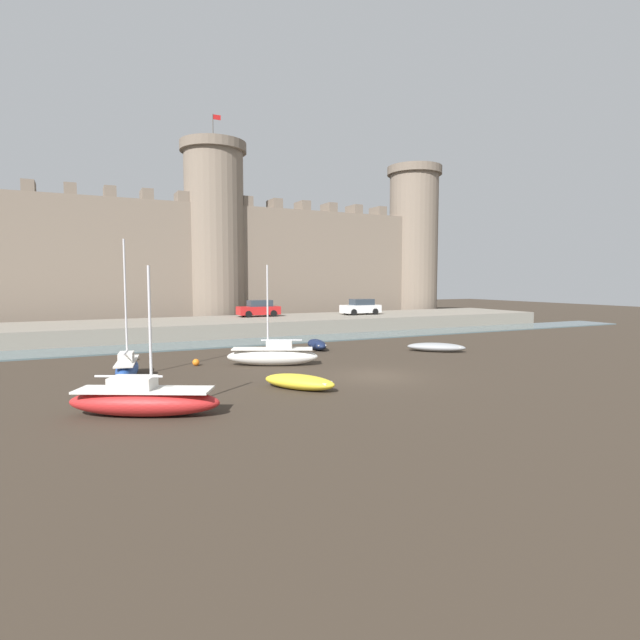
% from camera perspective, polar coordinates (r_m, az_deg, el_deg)
% --- Properties ---
extents(ground_plane, '(160.00, 160.00, 0.00)m').
position_cam_1_polar(ground_plane, '(25.78, 6.41, -6.38)').
color(ground_plane, '#382D23').
extents(water_channel, '(80.00, 4.50, 0.10)m').
position_cam_1_polar(water_channel, '(39.96, -5.90, -2.41)').
color(water_channel, slate).
rests_on(water_channel, ground).
extents(quay_road, '(64.62, 10.00, 1.32)m').
position_cam_1_polar(quay_road, '(46.73, -8.96, -0.68)').
color(quay_road, gray).
rests_on(quay_road, ground).
extents(castle, '(59.65, 7.02, 22.50)m').
position_cam_1_polar(castle, '(55.69, -11.92, 8.06)').
color(castle, '#7A6B5B').
rests_on(castle, ground).
extents(rowboat_foreground_left, '(3.76, 3.48, 0.61)m').
position_cam_1_polar(rowboat_foreground_left, '(35.13, 13.14, -3.02)').
color(rowboat_foreground_left, gray).
rests_on(rowboat_foreground_left, ground).
extents(sailboat_near_channel_left, '(5.23, 3.31, 5.75)m').
position_cam_1_polar(sailboat_near_channel_left, '(28.77, -5.40, -4.02)').
color(sailboat_near_channel_left, silver).
rests_on(sailboat_near_channel_left, ground).
extents(rowboat_near_channel_right, '(3.06, 3.55, 0.67)m').
position_cam_1_polar(rowboat_near_channel_right, '(22.52, -2.39, -7.04)').
color(rowboat_near_channel_right, yellow).
rests_on(rowboat_near_channel_right, ground).
extents(sailboat_midflat_left, '(1.77, 4.42, 6.91)m').
position_cam_1_polar(sailboat_midflat_left, '(26.64, -21.18, -5.04)').
color(sailboat_midflat_left, '#234793').
rests_on(sailboat_midflat_left, ground).
extents(sailboat_midflat_right, '(5.54, 3.85, 5.41)m').
position_cam_1_polar(sailboat_midflat_right, '(19.27, -19.51, -8.59)').
color(sailboat_midflat_right, red).
rests_on(sailboat_midflat_right, ground).
extents(rowboat_midflat_centre, '(1.46, 3.01, 0.72)m').
position_cam_1_polar(rowboat_midflat_centre, '(35.17, -0.37, -2.79)').
color(rowboat_midflat_centre, '#141E3D').
rests_on(rowboat_midflat_centre, ground).
extents(mooring_buoy_near_shore, '(0.50, 0.50, 0.50)m').
position_cam_1_polar(mooring_buoy_near_shore, '(32.51, -20.82, -3.93)').
color(mooring_buoy_near_shore, orange).
rests_on(mooring_buoy_near_shore, ground).
extents(mooring_buoy_near_channel, '(0.40, 0.40, 0.40)m').
position_cam_1_polar(mooring_buoy_near_channel, '(29.45, -13.99, -4.72)').
color(mooring_buoy_near_channel, orange).
rests_on(mooring_buoy_near_channel, ground).
extents(car_quay_west, '(4.12, 1.91, 1.62)m').
position_cam_1_polar(car_quay_west, '(52.07, 4.69, 1.48)').
color(car_quay_west, silver).
rests_on(car_quay_west, quay_road).
extents(car_quay_east, '(4.12, 1.91, 1.62)m').
position_cam_1_polar(car_quay_east, '(49.39, -7.01, 1.30)').
color(car_quay_east, red).
rests_on(car_quay_east, quay_road).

